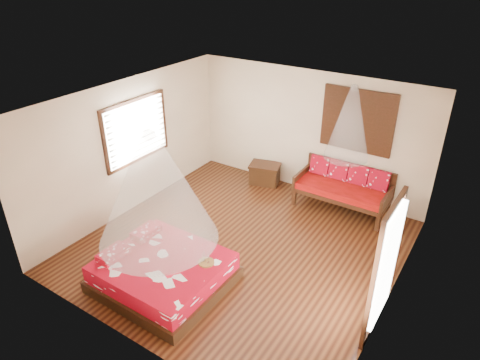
# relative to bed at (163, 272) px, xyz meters

# --- Properties ---
(room) EXTENTS (5.54, 5.54, 2.84)m
(room) POSITION_rel_bed_xyz_m (0.51, 1.60, 1.15)
(room) COLOR black
(room) RESTS_ON ground
(bed) EXTENTS (2.01, 1.82, 0.63)m
(bed) POSITION_rel_bed_xyz_m (0.00, 0.00, 0.00)
(bed) COLOR black
(bed) RESTS_ON floor
(daybed) EXTENTS (1.97, 0.88, 0.98)m
(daybed) POSITION_rel_bed_xyz_m (1.59, 3.99, 0.27)
(daybed) COLOR black
(daybed) RESTS_ON floor
(storage_chest) EXTENTS (0.82, 0.69, 0.49)m
(storage_chest) POSITION_rel_bed_xyz_m (-0.40, 4.05, -0.00)
(storage_chest) COLOR black
(storage_chest) RESTS_ON floor
(shutter_panel) EXTENTS (1.52, 0.06, 1.32)m
(shutter_panel) POSITION_rel_bed_xyz_m (1.59, 4.32, 1.65)
(shutter_panel) COLOR black
(shutter_panel) RESTS_ON wall_back
(window_left) EXTENTS (0.10, 1.74, 1.34)m
(window_left) POSITION_rel_bed_xyz_m (-2.20, 1.80, 1.45)
(window_left) COLOR black
(window_left) RESTS_ON wall_left
(glazed_door) EXTENTS (0.08, 1.02, 2.16)m
(glazed_door) POSITION_rel_bed_xyz_m (3.23, 1.00, 0.82)
(glazed_door) COLOR black
(glazed_door) RESTS_ON floor
(wine_tray) EXTENTS (0.26, 0.26, 0.21)m
(wine_tray) POSITION_rel_bed_xyz_m (0.66, 0.34, 0.31)
(wine_tray) COLOR brown
(wine_tray) RESTS_ON bed
(mosquito_net_main) EXTENTS (1.86, 1.86, 1.80)m
(mosquito_net_main) POSITION_rel_bed_xyz_m (0.02, -0.00, 1.60)
(mosquito_net_main) COLOR white
(mosquito_net_main) RESTS_ON ceiling
(mosquito_net_daybed) EXTENTS (0.90, 0.90, 1.50)m
(mosquito_net_daybed) POSITION_rel_bed_xyz_m (1.59, 3.85, 1.75)
(mosquito_net_daybed) COLOR white
(mosquito_net_daybed) RESTS_ON ceiling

